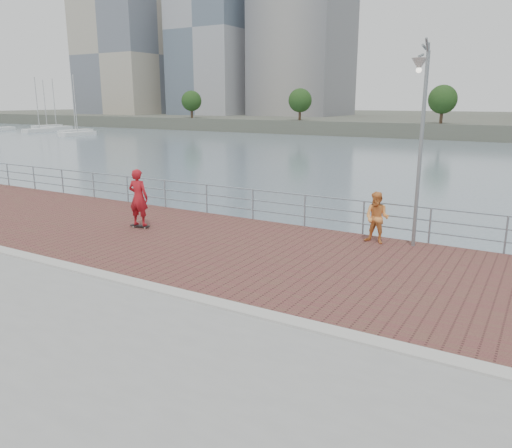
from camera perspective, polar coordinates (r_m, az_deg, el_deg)
The scene contains 10 objects.
water at distance 11.79m, azimuth -5.21°, elevation -17.88°, with size 400.00×400.00×0.00m, color slate.
brick_lane at distance 13.74m, azimuth 3.41°, elevation -3.83°, with size 40.00×6.80×0.02m, color brown.
curb at distance 10.85m, azimuth -5.45°, elevation -8.74°, with size 40.00×0.40×0.06m, color #B7B5AD.
guardrail at distance 16.56m, azimuth 8.85°, elevation 1.57°, with size 39.06×0.06×1.13m.
street_lamp at distance 14.51m, azimuth 18.27°, elevation 12.23°, with size 0.40×1.17×5.54m.
skateboard at distance 17.27m, azimuth -13.11°, elevation -0.20°, with size 0.71×0.30×0.08m.
skateboarder at distance 17.06m, azimuth -13.29°, elevation 2.97°, with size 0.69×0.46×1.90m, color #AD171F.
bystander at distance 15.29m, azimuth 13.65°, elevation 0.70°, with size 0.76×0.59×1.56m, color #F29747.
shoreline_trees at distance 85.51m, azimuth 25.36°, elevation 12.74°, with size 109.58×4.99×6.65m.
marina at distance 110.55m, azimuth -22.67°, elevation 9.99°, with size 28.06×19.90×10.45m.
Camera 1 is at (5.95, -8.05, 4.22)m, focal length 35.00 mm.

